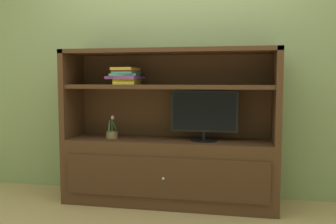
% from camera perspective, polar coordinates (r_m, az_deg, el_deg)
% --- Properties ---
extents(ground_plane, '(8.00, 8.00, 0.00)m').
position_cam_1_polar(ground_plane, '(3.11, -1.30, -15.97)').
color(ground_plane, tan).
extents(painted_rear_wall, '(6.00, 0.10, 2.80)m').
position_cam_1_polar(painted_rear_wall, '(3.65, 1.23, 9.53)').
color(painted_rear_wall, '#8C9E6B').
rests_on(painted_rear_wall, ground_plane).
extents(media_console, '(1.89, 0.49, 1.37)m').
position_cam_1_polar(media_console, '(3.37, 0.19, -6.43)').
color(media_console, '#4C2D1C').
rests_on(media_console, ground_plane).
extents(tv_monitor, '(0.58, 0.23, 0.44)m').
position_cam_1_polar(tv_monitor, '(3.26, 5.54, -0.37)').
color(tv_monitor, black).
rests_on(tv_monitor, media_console).
extents(potted_plant, '(0.10, 0.10, 0.21)m').
position_cam_1_polar(potted_plant, '(3.44, -8.52, -3.22)').
color(potted_plant, '#8C7251').
rests_on(potted_plant, media_console).
extents(magazine_stack, '(0.30, 0.35, 0.15)m').
position_cam_1_polar(magazine_stack, '(3.38, -6.37, 5.45)').
color(magazine_stack, gold).
rests_on(magazine_stack, media_console).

